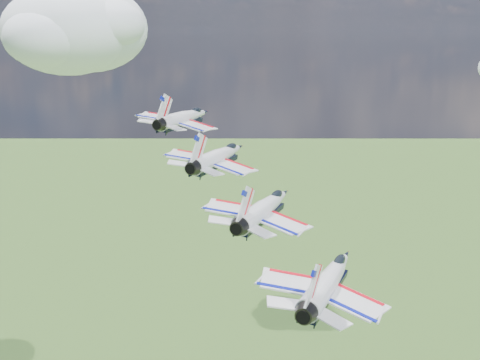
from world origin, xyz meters
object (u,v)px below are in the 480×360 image
at_px(jet_2, 265,208).
at_px(jet_0, 185,118).
at_px(jet_3, 329,280).
at_px(jet_1, 219,156).

bearing_deg(jet_2, jet_0, 136.87).
bearing_deg(jet_0, jet_2, -43.13).
height_order(jet_0, jet_3, jet_0).
bearing_deg(jet_1, jet_2, -43.13).
distance_m(jet_2, jet_3, 12.87).
height_order(jet_2, jet_3, jet_2).
bearing_deg(jet_2, jet_3, -43.13).
xyz_separation_m(jet_0, jet_2, (17.82, -17.53, -6.14)).
bearing_deg(jet_3, jet_1, 136.87).
relative_size(jet_0, jet_2, 1.00).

